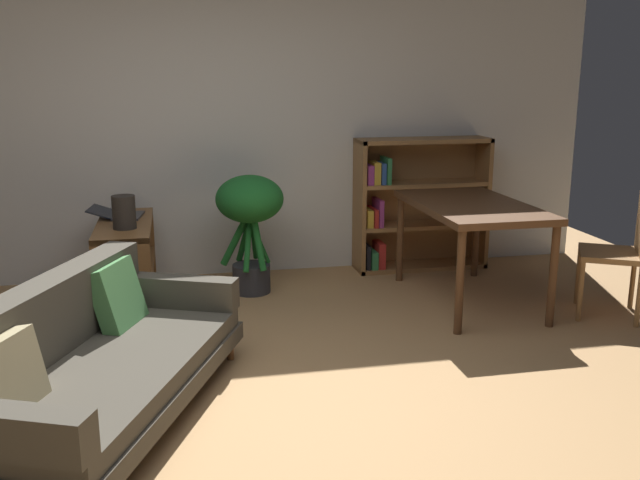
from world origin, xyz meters
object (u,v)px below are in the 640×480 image
potted_floor_plant (250,213)px  dining_chair_near (622,248)px  desk_speaker (124,212)px  media_console (127,264)px  bookshelf (413,204)px  fabric_couch (89,360)px  dining_table (471,214)px  open_laptop (119,214)px

potted_floor_plant → dining_chair_near: 2.75m
desk_speaker → dining_chair_near: bearing=-12.7°
desk_speaker → potted_floor_plant: (0.92, 0.32, -0.11)m
media_console → dining_chair_near: bearing=-16.0°
bookshelf → desk_speaker: bearing=-162.4°
fabric_couch → media_console: fabric_couch is taller
fabric_couch → dining_chair_near: bearing=13.1°
bookshelf → dining_table: bearing=-84.9°
dining_chair_near → media_console: bearing=164.0°
desk_speaker → bookshelf: bearing=17.6°
desk_speaker → dining_chair_near: size_ratio=0.27×
desk_speaker → bookshelf: bookshelf is taller
fabric_couch → potted_floor_plant: bearing=61.9°
media_console → potted_floor_plant: 1.00m
desk_speaker → potted_floor_plant: potted_floor_plant is taller
open_laptop → dining_table: size_ratio=0.31×
potted_floor_plant → dining_table: size_ratio=0.69×
potted_floor_plant → bookshelf: 1.57m
open_laptop → desk_speaker: 0.44m
desk_speaker → dining_table: (2.52, -0.25, -0.07)m
fabric_couch → potted_floor_plant: size_ratio=2.17×
open_laptop → potted_floor_plant: (0.99, -0.10, -0.01)m
fabric_couch → desk_speaker: desk_speaker is taller
media_console → fabric_couch: bearing=-92.6°
dining_table → dining_chair_near: 1.08m
media_console → dining_table: 2.61m
dining_table → bookshelf: bearing=95.1°
desk_speaker → dining_table: 2.53m
potted_floor_plant → dining_table: bearing=-19.7°
bookshelf → fabric_couch: bearing=-136.8°
fabric_couch → desk_speaker: 1.66m
dining_chair_near → desk_speaker: bearing=167.3°
potted_floor_plant → dining_table: potted_floor_plant is taller
media_console → open_laptop: open_laptop is taller
dining_table → media_console: bearing=169.5°
bookshelf → potted_floor_plant: bearing=-163.2°
dining_table → dining_chair_near: size_ratio=1.52×
desk_speaker → bookshelf: size_ratio=0.20×
dining_table → bookshelf: size_ratio=1.16×
potted_floor_plant → bookshelf: size_ratio=0.81×
media_console → bookshelf: (2.44, 0.55, 0.26)m
potted_floor_plant → dining_chair_near: size_ratio=1.06×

